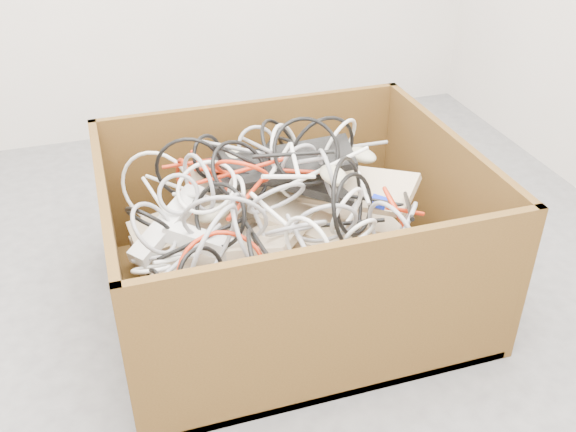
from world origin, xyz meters
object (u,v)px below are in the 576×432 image
object	(u,v)px
vga_plug	(379,202)
power_strip_right	(217,246)
power_strip_left	(168,223)
cardboard_box	(286,264)

from	to	relation	value
vga_plug	power_strip_right	bearing A→B (deg)	-139.11
power_strip_left	vga_plug	world-z (taller)	power_strip_left
cardboard_box	power_strip_left	bearing A→B (deg)	178.13
power_strip_right	vga_plug	distance (m)	0.49
cardboard_box	vga_plug	distance (m)	0.35
power_strip_right	cardboard_box	bearing A→B (deg)	55.49
power_strip_left	power_strip_right	xyz separation A→B (m)	(0.11, -0.10, -0.03)
cardboard_box	power_strip_right	bearing A→B (deg)	-157.68
vga_plug	power_strip_left	bearing A→B (deg)	-149.46
power_strip_left	power_strip_right	bearing A→B (deg)	-85.41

